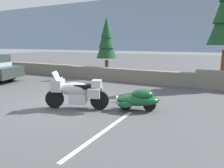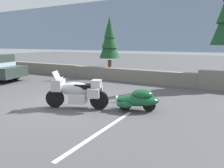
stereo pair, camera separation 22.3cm
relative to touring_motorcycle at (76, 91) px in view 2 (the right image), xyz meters
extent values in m
plane|color=#4C4C4F|center=(-0.71, 0.21, -0.62)|extent=(80.00, 80.00, 0.00)
cube|color=slate|center=(-8.71, 5.94, -0.22)|extent=(8.00, 0.53, 0.80)
cube|color=slate|center=(-0.71, 5.94, -0.24)|extent=(8.00, 0.50, 0.76)
cube|color=#7F93AD|center=(-0.71, 95.90, 7.38)|extent=(240.00, 80.00, 16.00)
cylinder|color=black|center=(-0.76, -0.30, -0.29)|extent=(0.67, 0.37, 0.66)
cylinder|color=black|center=(0.77, 0.30, -0.29)|extent=(0.67, 0.37, 0.66)
cube|color=silver|center=(0.05, 0.02, -0.24)|extent=(0.72, 0.63, 0.36)
ellipsoid|color=#B2B2B7|center=(-0.04, -0.02, 0.09)|extent=(1.28, 0.85, 0.48)
cube|color=#B2B2B7|center=(-0.62, -0.24, 0.21)|extent=(0.52, 0.62, 0.40)
cube|color=#9EB7C6|center=(-0.67, -0.26, 0.54)|extent=(0.34, 0.48, 0.34)
cube|color=black|center=(0.24, 0.09, 0.19)|extent=(0.65, 0.54, 0.16)
cube|color=#B2B2B7|center=(0.68, 0.27, 0.29)|extent=(0.44, 0.49, 0.28)
cube|color=#B2B2B7|center=(0.74, -0.03, 0.01)|extent=(0.43, 0.29, 0.32)
cube|color=#B2B2B7|center=(0.53, 0.53, 0.01)|extent=(0.43, 0.29, 0.32)
cylinder|color=silver|center=(-0.58, -0.23, 0.44)|extent=(0.29, 0.67, 0.04)
cylinder|color=silver|center=(-0.72, -0.28, -0.04)|extent=(0.26, 0.16, 0.54)
cylinder|color=black|center=(1.63, 0.64, -0.40)|extent=(0.45, 0.25, 0.44)
cylinder|color=black|center=(2.40, 0.94, -0.40)|extent=(0.45, 0.25, 0.44)
ellipsoid|color=#144C28|center=(2.01, 0.79, -0.24)|extent=(1.64, 1.18, 0.40)
ellipsoid|color=#144C28|center=(2.18, 0.85, -0.02)|extent=(0.87, 0.78, 0.32)
cube|color=silver|center=(1.35, 0.53, -0.26)|extent=(0.17, 0.32, 0.24)
ellipsoid|color=#144C28|center=(1.75, 0.34, -0.34)|extent=(0.54, 0.32, 0.20)
ellipsoid|color=#144C28|center=(1.51, 0.94, -0.34)|extent=(0.54, 0.32, 0.20)
cylinder|color=silver|center=(0.99, 0.39, -0.35)|extent=(0.67, 0.30, 0.05)
cylinder|color=black|center=(-7.40, 2.94, -0.28)|extent=(0.71, 0.37, 0.68)
cylinder|color=brown|center=(-2.59, 6.84, -0.03)|extent=(0.25, 0.25, 1.17)
cone|color=#194723|center=(-2.59, 6.84, 1.63)|extent=(1.40, 1.40, 1.86)
cone|color=#194723|center=(-2.59, 6.84, 2.19)|extent=(1.08, 1.08, 1.62)
cone|color=#194723|center=(-2.59, 6.84, 2.75)|extent=(0.77, 0.77, 1.39)
cube|color=silver|center=(1.88, -1.29, -0.62)|extent=(0.12, 3.60, 0.01)
camera|label=1|loc=(4.56, -5.93, 1.68)|focal=34.15mm
camera|label=2|loc=(4.75, -5.83, 1.68)|focal=34.15mm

